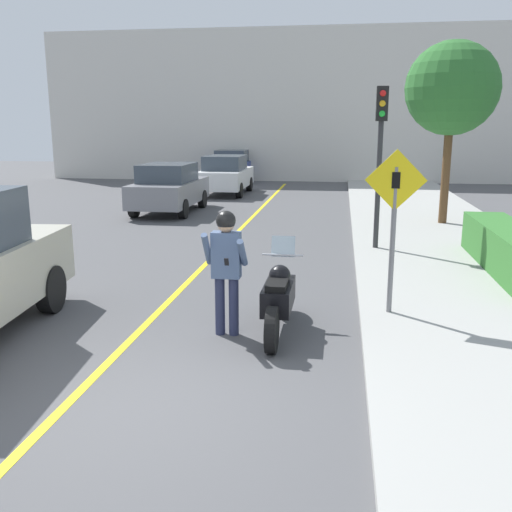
{
  "coord_description": "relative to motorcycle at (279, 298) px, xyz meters",
  "views": [
    {
      "loc": [
        2.24,
        -5.4,
        2.93
      ],
      "look_at": [
        1.05,
        2.62,
        1.07
      ],
      "focal_mm": 40.0,
      "sensor_mm": 36.0,
      "label": 1
    }
  ],
  "objects": [
    {
      "name": "hedge_row",
      "position": [
        4.19,
        3.74,
        0.03
      ],
      "size": [
        0.9,
        4.79,
        0.84
      ],
      "color": "#33702D",
      "rests_on": "sidewalk_curb"
    },
    {
      "name": "parked_car_grey",
      "position": [
        -4.99,
        11.1,
        0.35
      ],
      "size": [
        1.88,
        4.2,
        1.68
      ],
      "color": "black",
      "rests_on": "ground"
    },
    {
      "name": "sidewalk_curb",
      "position": [
        3.39,
        1.57,
        -0.45
      ],
      "size": [
        4.4,
        44.0,
        0.11
      ],
      "color": "#9E9E99",
      "rests_on": "ground"
    },
    {
      "name": "building_backdrop",
      "position": [
        -1.41,
        23.57,
        3.45
      ],
      "size": [
        28.0,
        1.2,
        7.91
      ],
      "color": "beige",
      "rests_on": "ground"
    },
    {
      "name": "traffic_light",
      "position": [
        1.69,
        5.65,
        2.17
      ],
      "size": [
        0.26,
        0.3,
        3.68
      ],
      "color": "#2D2D30",
      "rests_on": "sidewalk_curb"
    },
    {
      "name": "motorcycle",
      "position": [
        0.0,
        0.0,
        0.0
      ],
      "size": [
        0.62,
        2.2,
        1.3
      ],
      "color": "black",
      "rests_on": "ground"
    },
    {
      "name": "street_tree",
      "position": [
        3.86,
        9.56,
        3.44
      ],
      "size": [
        2.63,
        2.63,
        5.17
      ],
      "color": "brown",
      "rests_on": "sidewalk_curb"
    },
    {
      "name": "ground_plane",
      "position": [
        -1.41,
        -2.43,
        -0.5
      ],
      "size": [
        80.0,
        80.0,
        0.0
      ],
      "primitive_type": "plane",
      "color": "#4C4C4F"
    },
    {
      "name": "crossing_sign",
      "position": [
        1.64,
        0.8,
        1.11
      ],
      "size": [
        0.91,
        0.08,
        2.49
      ],
      "color": "slate",
      "rests_on": "sidewalk_curb"
    },
    {
      "name": "road_center_line",
      "position": [
        -2.01,
        3.57,
        -0.5
      ],
      "size": [
        0.12,
        36.0,
        0.01
      ],
      "color": "yellow",
      "rests_on": "ground"
    },
    {
      "name": "parked_car_white",
      "position": [
        -4.14,
        16.66,
        0.35
      ],
      "size": [
        1.88,
        4.2,
        1.68
      ],
      "color": "black",
      "rests_on": "ground"
    },
    {
      "name": "person_biker",
      "position": [
        -0.71,
        -0.24,
        0.61
      ],
      "size": [
        0.59,
        0.49,
        1.79
      ],
      "color": "#282D4C",
      "rests_on": "ground"
    },
    {
      "name": "parked_car_blue",
      "position": [
        -4.93,
        22.64,
        0.35
      ],
      "size": [
        1.88,
        4.2,
        1.68
      ],
      "color": "black",
      "rests_on": "ground"
    }
  ]
}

